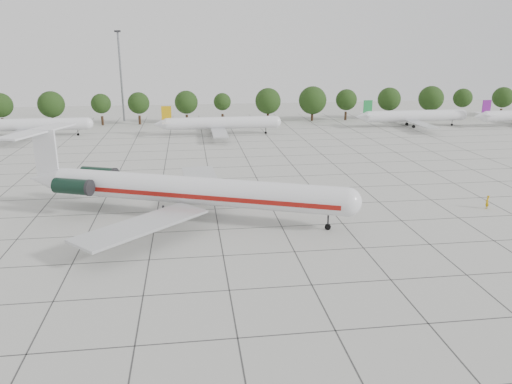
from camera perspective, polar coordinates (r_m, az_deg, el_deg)
The scene contains 9 objects.
ground at distance 63.57m, azimuth 2.95°, elevation -3.96°, with size 260.00×260.00×0.00m, color beige.
apron_joints at distance 77.56m, azimuth 0.92°, elevation -0.05°, with size 170.00×170.00×0.02m, color #383838.
main_airliner at distance 66.69m, azimuth -9.10°, elevation 0.36°, with size 45.12×34.10×10.95m.
ground_crew at distance 76.99m, azimuth 24.91°, elevation -1.05°, with size 0.71×0.46×1.94m, color #B98C0A.
bg_airliner_b at distance 134.88m, azimuth -24.53°, elevation 6.98°, with size 28.24×27.20×7.40m.
bg_airliner_c at distance 125.79m, azimuth -4.05°, elevation 7.84°, with size 28.24×27.20×7.40m.
bg_airliner_d at distance 144.46m, azimuth 17.58°, elevation 8.28°, with size 28.24×27.20×7.40m.
tree_line at distance 144.31m, azimuth -7.97°, elevation 10.12°, with size 249.86×8.44×10.22m.
floodlight_mast at distance 151.75m, azimuth -15.22°, elevation 13.18°, with size 1.60×1.60×25.45m.
Camera 1 is at (-11.18, -58.35, 22.60)m, focal length 35.00 mm.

